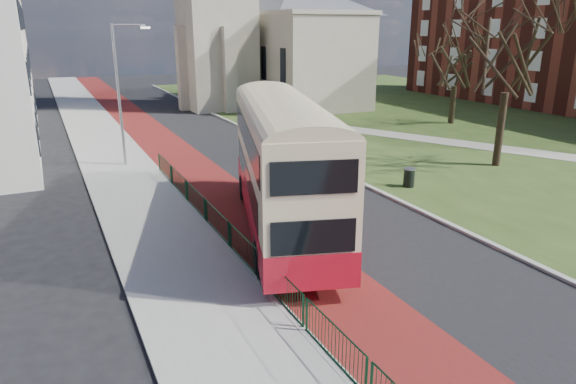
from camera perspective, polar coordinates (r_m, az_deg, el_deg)
ground at (r=17.29m, az=7.42°, el=-9.47°), size 160.00×160.00×0.00m
road_carriageway at (r=35.18m, az=-8.39°, el=4.69°), size 9.00×120.00×0.01m
bus_lane at (r=34.50m, az=-12.67°, el=4.18°), size 3.40×120.00×0.01m
pavement_west at (r=33.88m, az=-18.93°, el=3.49°), size 4.00×120.00×0.12m
kerb_west at (r=34.15m, az=-15.61°, el=3.92°), size 0.25×120.00×0.13m
kerb_east at (r=38.54m, az=-2.75°, el=6.10°), size 0.25×80.00×0.13m
grass_green at (r=49.67m, az=19.09°, el=7.74°), size 40.00×80.00×0.04m
footpath at (r=37.38m, az=25.23°, el=4.02°), size 18.84×32.82×0.03m
pedestrian_railing at (r=19.15m, az=-6.59°, el=-4.81°), size 0.07×24.00×1.12m
streetlamp at (r=31.23m, az=-18.08°, el=10.92°), size 2.13×0.18×8.00m
bus at (r=20.05m, az=-0.59°, el=3.57°), size 6.38×12.66×5.17m
winter_tree_near at (r=32.15m, az=23.70°, el=16.04°), size 7.82×7.82×11.03m
winter_tree_far at (r=46.04m, az=18.28°, el=14.11°), size 6.48×6.48×8.03m
litter_bin at (r=27.09m, az=13.30°, el=1.59°), size 0.75×0.75×0.98m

